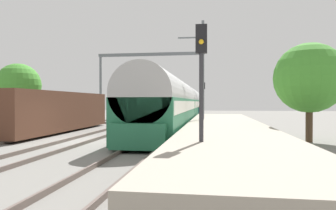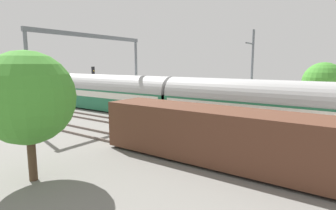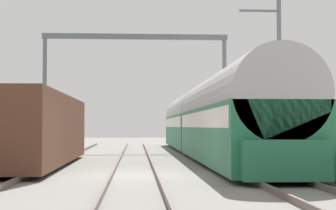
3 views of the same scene
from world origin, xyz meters
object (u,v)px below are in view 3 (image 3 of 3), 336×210
Objects in this scene: person_crossing at (214,135)px; catenary_gantry at (135,67)px; freight_car at (35,130)px; passenger_train at (207,120)px; railway_signal_far at (209,108)px.

catenary_gantry reaches higher than person_crossing.
passenger_train is at bearing 45.47° from freight_car.
passenger_train is 8.23m from catenary_gantry.
passenger_train is 13.45m from railway_signal_far.
railway_signal_far is (10.04, 21.52, 1.62)m from freight_car.
railway_signal_far is (0.43, 5.51, 2.07)m from person_crossing.
freight_car is 15.54m from catenary_gantry.
freight_car is at bearing -115.00° from railway_signal_far.
passenger_train is 18.99× the size of person_crossing.
freight_car is 1.04× the size of catenary_gantry.
catenary_gantry reaches higher than passenger_train.
passenger_train is at bearing -56.61° from catenary_gantry.
passenger_train is 2.62× the size of catenary_gantry.
passenger_train is 6.82× the size of railway_signal_far.
railway_signal_far is 9.63m from catenary_gantry.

